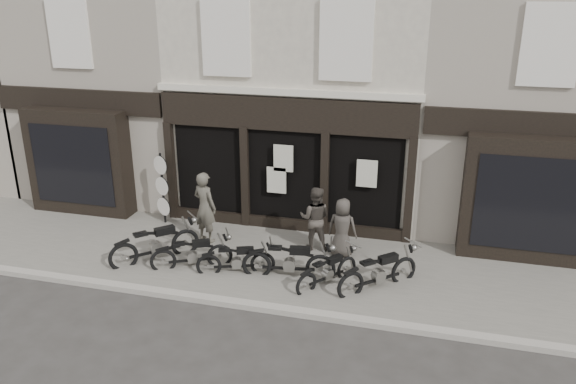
% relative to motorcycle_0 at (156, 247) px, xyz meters
% --- Properties ---
extents(ground_plane, '(90.00, 90.00, 0.00)m').
position_rel_motorcycle_0_xyz_m(ground_plane, '(2.66, -0.21, -0.45)').
color(ground_plane, '#2D2B28').
rests_on(ground_plane, ground).
extents(pavement, '(30.00, 4.20, 0.12)m').
position_rel_motorcycle_0_xyz_m(pavement, '(2.66, 0.69, -0.39)').
color(pavement, '#605C55').
rests_on(pavement, ground_plane).
extents(kerb, '(30.00, 0.25, 0.13)m').
position_rel_motorcycle_0_xyz_m(kerb, '(2.66, -1.46, -0.39)').
color(kerb, gray).
rests_on(kerb, ground_plane).
extents(central_building, '(7.30, 6.22, 8.34)m').
position_rel_motorcycle_0_xyz_m(central_building, '(2.66, 5.74, 3.63)').
color(central_building, beige).
rests_on(central_building, ground).
extents(neighbour_left, '(5.60, 6.73, 8.34)m').
position_rel_motorcycle_0_xyz_m(neighbour_left, '(-3.69, 5.69, 3.59)').
color(neighbour_left, gray).
rests_on(neighbour_left, ground).
extents(neighbour_right, '(5.60, 6.73, 8.34)m').
position_rel_motorcycle_0_xyz_m(neighbour_right, '(9.01, 5.69, 3.59)').
color(neighbour_right, gray).
rests_on(neighbour_right, ground).
extents(motorcycle_0, '(1.85, 1.87, 1.13)m').
position_rel_motorcycle_0_xyz_m(motorcycle_0, '(0.00, 0.00, 0.00)').
color(motorcycle_0, black).
rests_on(motorcycle_0, ground).
extents(motorcycle_1, '(1.88, 1.16, 0.97)m').
position_rel_motorcycle_0_xyz_m(motorcycle_1, '(1.06, -0.14, -0.06)').
color(motorcycle_1, black).
rests_on(motorcycle_1, ground).
extents(motorcycle_2, '(1.83, 0.91, 0.92)m').
position_rel_motorcycle_0_xyz_m(motorcycle_2, '(2.22, -0.14, -0.09)').
color(motorcycle_2, black).
rests_on(motorcycle_2, ground).
extents(motorcycle_3, '(2.25, 0.67, 1.08)m').
position_rel_motorcycle_0_xyz_m(motorcycle_3, '(3.52, -0.02, -0.02)').
color(motorcycle_3, black).
rests_on(motorcycle_3, ground).
extents(motorcycle_4, '(1.30, 1.61, 0.90)m').
position_rel_motorcycle_0_xyz_m(motorcycle_4, '(4.47, -0.12, -0.09)').
color(motorcycle_4, black).
rests_on(motorcycle_4, ground).
extents(motorcycle_5, '(1.78, 1.69, 1.06)m').
position_rel_motorcycle_0_xyz_m(motorcycle_5, '(5.64, -0.01, -0.03)').
color(motorcycle_5, black).
rests_on(motorcycle_5, ground).
extents(man_left, '(0.83, 0.69, 1.96)m').
position_rel_motorcycle_0_xyz_m(man_left, '(0.81, 1.35, 0.65)').
color(man_left, '#4B473E').
rests_on(man_left, pavement).
extents(man_centre, '(0.85, 0.67, 1.71)m').
position_rel_motorcycle_0_xyz_m(man_centre, '(3.78, 1.64, 0.53)').
color(man_centre, '#3E3832').
rests_on(man_centre, pavement).
extents(man_right, '(0.81, 0.57, 1.56)m').
position_rel_motorcycle_0_xyz_m(man_right, '(4.54, 1.38, 0.45)').
color(man_right, '#37332E').
rests_on(man_right, pavement).
extents(advert_sign_post, '(0.52, 0.35, 2.24)m').
position_rel_motorcycle_0_xyz_m(advert_sign_post, '(-0.87, 2.20, 0.64)').
color(advert_sign_post, black).
rests_on(advert_sign_post, ground).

